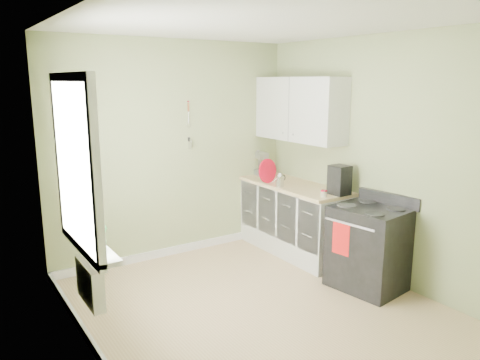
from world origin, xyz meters
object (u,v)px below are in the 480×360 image
stand_mixer (261,164)px  coffee_maker (339,181)px  stove (369,247)px  kettle (280,180)px

stand_mixer → coffee_maker: size_ratio=1.05×
stove → coffee_maker: coffee_maker is taller
stove → kettle: 1.40m
stove → kettle: size_ratio=5.87×
kettle → coffee_maker: coffee_maker is taller
stove → stand_mixer: (0.01, 2.01, 0.61)m
kettle → coffee_maker: 0.77m
stove → coffee_maker: bearing=80.7°
stand_mixer → stove: bearing=-90.3°
kettle → stove: bearing=-79.8°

